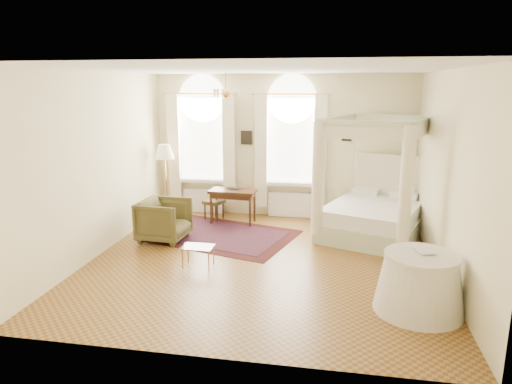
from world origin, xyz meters
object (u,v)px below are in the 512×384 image
(canopy_bed, at_px, (373,210))
(coffee_table, at_px, (198,248))
(writing_desk, at_px, (233,195))
(armchair, at_px, (164,220))
(nightstand, at_px, (402,212))
(side_table, at_px, (419,283))
(stool, at_px, (214,203))
(floor_lamp, at_px, (164,156))

(canopy_bed, height_order, coffee_table, canopy_bed)
(writing_desk, xyz_separation_m, armchair, (-1.10, -1.39, -0.24))
(nightstand, height_order, side_table, side_table)
(nightstand, relative_size, writing_desk, 0.62)
(stool, bearing_deg, nightstand, 2.42)
(canopy_bed, distance_m, nightstand, 1.04)
(coffee_table, height_order, side_table, side_table)
(canopy_bed, bearing_deg, coffee_table, -144.19)
(canopy_bed, distance_m, writing_desk, 3.06)
(stool, xyz_separation_m, armchair, (-0.60, -1.58, 0.03))
(armchair, height_order, coffee_table, armchair)
(nightstand, xyz_separation_m, floor_lamp, (-5.32, -0.27, 1.16))
(writing_desk, distance_m, armchair, 1.78)
(nightstand, bearing_deg, side_table, -93.99)
(floor_lamp, bearing_deg, side_table, -36.14)
(floor_lamp, xyz_separation_m, side_table, (5.05, -3.68, -1.08))
(armchair, xyz_separation_m, floor_lamp, (-0.51, 1.49, 1.07))
(armchair, bearing_deg, coffee_table, -134.22)
(canopy_bed, distance_m, coffee_table, 3.78)
(coffee_table, xyz_separation_m, floor_lamp, (-1.59, 2.70, 1.16))
(canopy_bed, relative_size, armchair, 2.95)
(writing_desk, relative_size, floor_lamp, 0.61)
(floor_lamp, bearing_deg, writing_desk, -3.51)
(stool, distance_m, armchair, 1.69)
(floor_lamp, bearing_deg, nightstand, 2.92)
(canopy_bed, height_order, nightstand, canopy_bed)
(armchair, relative_size, floor_lamp, 0.53)
(side_table, bearing_deg, writing_desk, 133.77)
(side_table, bearing_deg, floor_lamp, 143.86)
(nightstand, relative_size, side_table, 0.54)
(stool, height_order, coffee_table, stool)
(stool, distance_m, coffee_table, 2.83)
(writing_desk, xyz_separation_m, side_table, (3.44, -3.59, -0.25))
(writing_desk, xyz_separation_m, stool, (-0.50, 0.19, -0.27))
(canopy_bed, bearing_deg, stool, 170.65)
(nightstand, distance_m, coffee_table, 4.77)
(nightstand, relative_size, armchair, 0.71)
(nightstand, bearing_deg, stool, -177.58)
(nightstand, bearing_deg, floor_lamp, -177.08)
(nightstand, distance_m, stool, 4.21)
(floor_lamp, bearing_deg, coffee_table, -59.53)
(canopy_bed, bearing_deg, side_table, -82.90)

